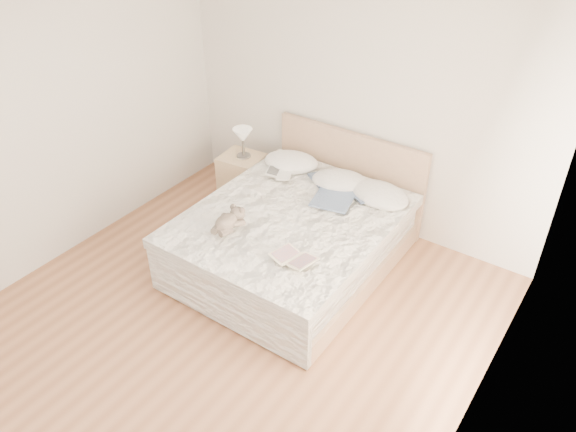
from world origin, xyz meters
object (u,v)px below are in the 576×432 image
(bed, at_px, (296,236))
(photo_book, at_px, (279,174))
(nightstand, at_px, (243,178))
(table_lamp, at_px, (243,137))
(teddy_bear, at_px, (226,228))
(childrens_book, at_px, (294,259))

(bed, bearing_deg, photo_book, 140.10)
(nightstand, xyz_separation_m, photo_book, (0.63, -0.18, 0.35))
(bed, bearing_deg, nightstand, 152.36)
(photo_book, bearing_deg, table_lamp, 141.10)
(teddy_bear, bearing_deg, childrens_book, -4.20)
(bed, relative_size, photo_book, 7.52)
(photo_book, bearing_deg, bed, -61.50)
(table_lamp, height_order, teddy_bear, table_lamp)
(table_lamp, height_order, childrens_book, table_lamp)
(photo_book, distance_m, teddy_bear, 1.07)
(nightstand, xyz_separation_m, table_lamp, (0.02, 0.01, 0.52))
(bed, relative_size, table_lamp, 6.47)
(bed, distance_m, childrens_book, 0.81)
(bed, bearing_deg, table_lamp, 151.34)
(table_lamp, height_order, photo_book, table_lamp)
(bed, relative_size, childrens_book, 6.12)
(bed, bearing_deg, teddy_bear, -115.54)
(table_lamp, bearing_deg, nightstand, -145.96)
(nightstand, distance_m, photo_book, 0.74)
(nightstand, relative_size, photo_book, 1.96)
(photo_book, xyz_separation_m, childrens_book, (0.90, -1.05, 0.00))
(photo_book, bearing_deg, nightstand, 142.83)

